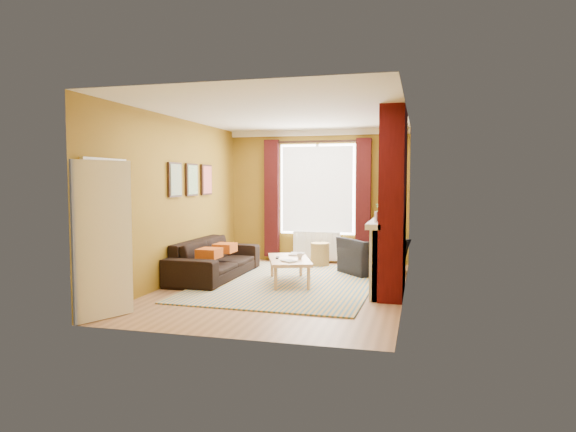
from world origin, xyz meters
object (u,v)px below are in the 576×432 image
object	(u,v)px
coffee_table	(289,261)
wicker_stool	(320,255)
sofa	(215,259)
floor_lamp	(391,196)
armchair	(373,256)

from	to	relation	value
coffee_table	wicker_stool	world-z (taller)	wicker_stool
sofa	floor_lamp	distance (m)	3.68
sofa	wicker_stool	distance (m)	2.31
wicker_stool	floor_lamp	size ratio (longest dim) A/B	0.26
coffee_table	sofa	bearing A→B (deg)	152.78
armchair	coffee_table	xyz separation A→B (m)	(-1.28, -1.25, 0.05)
armchair	floor_lamp	xyz separation A→B (m)	(0.27, 0.83, 1.09)
sofa	wicker_stool	size ratio (longest dim) A/B	4.95
wicker_stool	coffee_table	bearing A→B (deg)	-94.84
armchair	floor_lamp	distance (m)	1.39
floor_lamp	armchair	bearing A→B (deg)	-108.05
coffee_table	wicker_stool	xyz separation A→B (m)	(0.16, 1.88, -0.15)
armchair	wicker_stool	size ratio (longest dim) A/B	2.21
armchair	coffee_table	distance (m)	1.79
armchair	floor_lamp	size ratio (longest dim) A/B	0.58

